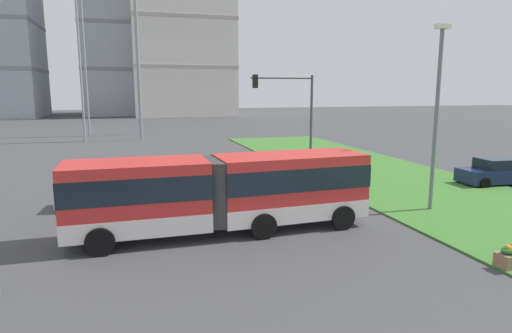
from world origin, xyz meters
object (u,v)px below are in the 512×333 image
(streetlight_median, at_px, (437,111))
(apartment_tower_westcentre, at_px, (119,29))
(articulated_bus, at_px, (223,191))
(car_navy_sedan, at_px, (497,172))
(car_white_van, at_px, (106,192))
(traffic_light_far_right, at_px, (293,109))

(streetlight_median, distance_m, apartment_tower_westcentre, 93.70)
(articulated_bus, bearing_deg, car_navy_sedan, 13.34)
(car_white_van, height_order, car_navy_sedan, same)
(car_navy_sedan, bearing_deg, car_white_van, 177.05)
(car_navy_sedan, relative_size, streetlight_median, 0.53)
(articulated_bus, distance_m, apartment_tower_westcentre, 93.58)
(car_white_van, bearing_deg, car_navy_sedan, -2.95)
(car_navy_sedan, height_order, apartment_tower_westcentre, apartment_tower_westcentre)
(traffic_light_far_right, height_order, apartment_tower_westcentre, apartment_tower_westcentre)
(traffic_light_far_right, relative_size, streetlight_median, 0.77)
(car_navy_sedan, distance_m, streetlight_median, 9.29)
(car_navy_sedan, bearing_deg, traffic_light_far_right, 155.45)
(car_white_van, relative_size, traffic_light_far_right, 0.70)
(car_white_van, height_order, traffic_light_far_right, traffic_light_far_right)
(streetlight_median, bearing_deg, articulated_bus, -177.83)
(car_white_van, distance_m, traffic_light_far_right, 12.30)
(car_navy_sedan, bearing_deg, articulated_bus, -166.66)
(car_navy_sedan, distance_m, apartment_tower_westcentre, 92.24)
(car_white_van, xyz_separation_m, streetlight_median, (14.63, -4.92, 3.90))
(articulated_bus, bearing_deg, car_white_van, 131.25)
(apartment_tower_westcentre, bearing_deg, traffic_light_far_right, -82.45)
(traffic_light_far_right, xyz_separation_m, apartment_tower_westcentre, (-10.94, 82.57, 14.82))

